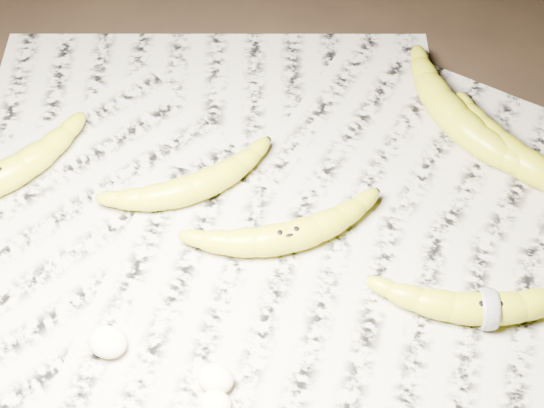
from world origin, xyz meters
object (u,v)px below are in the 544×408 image
at_px(banana_center, 287,235).
at_px(banana_taped, 488,307).
at_px(banana_upper_a, 458,118).
at_px(banana_upper_b, 519,157).
at_px(banana_left_b, 193,186).

height_order(banana_center, banana_taped, same).
height_order(banana_center, banana_upper_a, banana_upper_a).
bearing_deg(banana_center, banana_upper_b, 6.70).
xyz_separation_m(banana_taped, banana_upper_b, (-0.01, 0.20, 0.00)).
height_order(banana_left_b, banana_center, banana_center).
bearing_deg(banana_upper_b, banana_center, -112.82).
xyz_separation_m(banana_upper_a, banana_upper_b, (0.08, -0.03, -0.00)).
distance_m(banana_taped, banana_upper_a, 0.24).
bearing_deg(banana_taped, banana_left_b, 153.38).
bearing_deg(banana_taped, banana_center, 156.63).
relative_size(banana_taped, banana_upper_b, 1.10).
height_order(banana_upper_a, banana_upper_b, banana_upper_a).
height_order(banana_left_b, banana_upper_b, banana_upper_b).
bearing_deg(banana_left_b, banana_taped, -50.09).
height_order(banana_taped, banana_upper_a, banana_upper_a).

